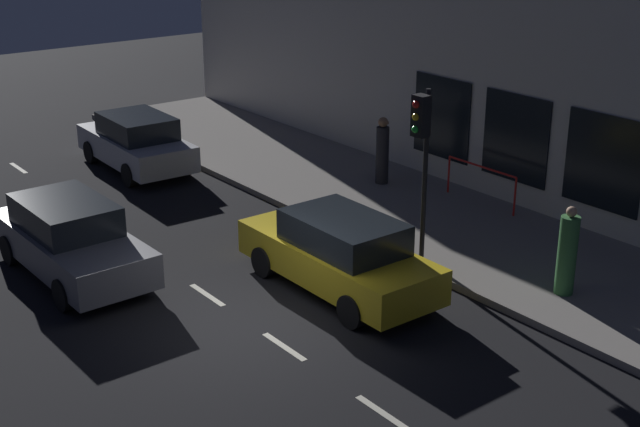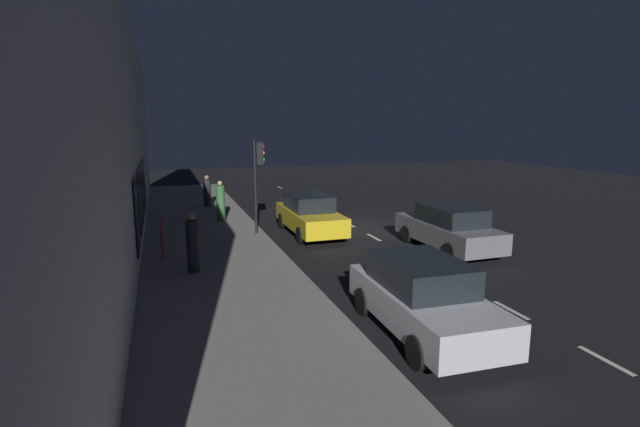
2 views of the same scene
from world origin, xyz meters
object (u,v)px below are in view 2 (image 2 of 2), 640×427
at_px(parked_car_0, 449,228).
at_px(pedestrian_2, 207,192).
at_px(traffic_light, 258,164).
at_px(parked_car_1, 423,297).
at_px(pedestrian_0, 221,203).
at_px(pedestrian_1, 192,243).
at_px(parked_car_2, 310,214).

height_order(parked_car_0, pedestrian_2, pedestrian_2).
xyz_separation_m(traffic_light, parked_car_1, (-1.55, 9.73, -2.05)).
distance_m(traffic_light, pedestrian_0, 3.63).
relative_size(traffic_light, pedestrian_0, 2.05).
xyz_separation_m(traffic_light, parked_car_0, (-5.88, 4.02, -2.05)).
bearing_deg(parked_car_1, pedestrian_0, -76.24).
xyz_separation_m(parked_car_0, pedestrian_0, (7.02, -6.91, 0.18)).
height_order(traffic_light, pedestrian_1, traffic_light).
relative_size(parked_car_0, pedestrian_1, 2.53).
bearing_deg(pedestrian_1, parked_car_0, -15.34).
xyz_separation_m(parked_car_2, pedestrian_1, (4.81, 4.19, 0.20)).
bearing_deg(parked_car_0, parked_car_2, 133.66).
height_order(parked_car_1, pedestrian_1, pedestrian_1).
height_order(parked_car_2, pedestrian_2, pedestrian_2).
xyz_separation_m(pedestrian_0, pedestrian_2, (0.20, -3.99, -0.08)).
bearing_deg(pedestrian_1, parked_car_1, -68.48).
height_order(parked_car_0, pedestrian_0, pedestrian_0).
relative_size(parked_car_1, pedestrian_0, 2.42).
xyz_separation_m(parked_car_1, pedestrian_0, (2.69, -12.62, 0.18)).
distance_m(traffic_light, parked_car_1, 10.07).
relative_size(traffic_light, parked_car_0, 0.81).
height_order(traffic_light, parked_car_0, traffic_light).
xyz_separation_m(traffic_light, pedestrian_2, (1.34, -6.88, -1.96)).
bearing_deg(traffic_light, pedestrian_2, -78.94).
distance_m(parked_car_0, pedestrian_0, 9.85).
bearing_deg(pedestrian_0, pedestrian_2, -47.84).
relative_size(parked_car_2, pedestrian_1, 2.56).
xyz_separation_m(traffic_light, parked_car_2, (-2.01, 0.10, -2.05)).
distance_m(pedestrian_1, pedestrian_2, 11.26).
bearing_deg(parked_car_1, parked_car_0, -125.45).
distance_m(parked_car_1, pedestrian_0, 12.90).
bearing_deg(pedestrian_0, pedestrian_1, 116.24).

